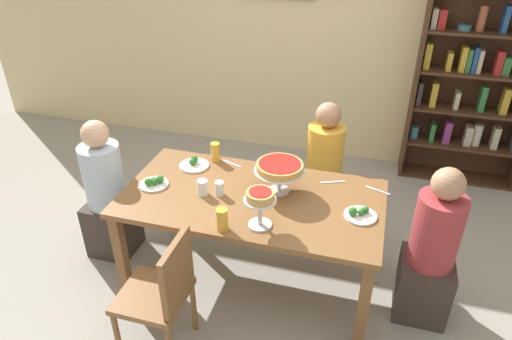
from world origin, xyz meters
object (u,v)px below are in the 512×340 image
(salad_plate_near_diner, at_px, (360,214))
(water_glass_clear_far, at_px, (203,188))
(diner_far_right, at_px, (323,176))
(chair_near_left, at_px, (163,291))
(beer_glass_amber_short, at_px, (222,219))
(cutlery_fork_near, at_px, (333,182))
(water_glass_clear_near, at_px, (220,188))
(deep_dish_pizza_stand, at_px, (280,168))
(salad_plate_far_diner, at_px, (194,164))
(dining_table, at_px, (252,206))
(salad_plate_spare, at_px, (154,183))
(cutlery_fork_far, at_px, (232,164))
(cutlery_knife_near, at_px, (378,190))
(beer_glass_amber_tall, at_px, (215,152))
(diner_head_east, at_px, (430,256))
(bookshelf, at_px, (479,69))
(personal_pizza_stand, at_px, (260,201))
(diner_head_west, at_px, (108,199))

(salad_plate_near_diner, bearing_deg, water_glass_clear_far, -177.87)
(diner_far_right, height_order, chair_near_left, diner_far_right)
(beer_glass_amber_short, distance_m, cutlery_fork_near, 0.93)
(chair_near_left, bearing_deg, water_glass_clear_near, -9.09)
(deep_dish_pizza_stand, height_order, salad_plate_far_diner, deep_dish_pizza_stand)
(deep_dish_pizza_stand, bearing_deg, water_glass_clear_far, -159.50)
(dining_table, bearing_deg, salad_plate_spare, -174.96)
(water_glass_clear_near, distance_m, cutlery_fork_far, 0.43)
(salad_plate_near_diner, xyz_separation_m, cutlery_fork_far, (-1.00, 0.41, -0.02))
(beer_glass_amber_short, bearing_deg, water_glass_clear_far, 128.41)
(diner_far_right, height_order, deep_dish_pizza_stand, diner_far_right)
(beer_glass_amber_short, bearing_deg, salad_plate_far_diner, 124.94)
(water_glass_clear_far, distance_m, cutlery_fork_near, 0.93)
(salad_plate_near_diner, distance_m, cutlery_knife_near, 0.35)
(salad_plate_near_diner, height_order, beer_glass_amber_tall, beer_glass_amber_tall)
(diner_head_east, relative_size, deep_dish_pizza_stand, 3.29)
(bookshelf, bearing_deg, beer_glass_amber_tall, -141.15)
(water_glass_clear_far, bearing_deg, diner_far_right, 50.78)
(bookshelf, xyz_separation_m, cutlery_fork_far, (-1.86, -1.63, -0.40))
(diner_head_east, distance_m, cutlery_knife_near, 0.55)
(beer_glass_amber_tall, bearing_deg, chair_near_left, -85.96)
(bookshelf, relative_size, chair_near_left, 2.54)
(deep_dish_pizza_stand, bearing_deg, salad_plate_spare, -168.66)
(chair_near_left, xyz_separation_m, personal_pizza_stand, (0.47, 0.46, 0.44))
(personal_pizza_stand, distance_m, water_glass_clear_far, 0.54)
(diner_far_right, bearing_deg, diner_head_west, -62.93)
(water_glass_clear_far, bearing_deg, chair_near_left, -90.12)
(diner_head_west, bearing_deg, salad_plate_spare, -8.54)
(personal_pizza_stand, height_order, salad_plate_near_diner, personal_pizza_stand)
(beer_glass_amber_short, relative_size, cutlery_fork_far, 0.81)
(diner_head_west, xyz_separation_m, beer_glass_amber_short, (1.10, -0.41, 0.32))
(salad_plate_spare, relative_size, cutlery_fork_far, 1.16)
(diner_far_right, distance_m, salad_plate_spare, 1.41)
(cutlery_fork_near, bearing_deg, beer_glass_amber_short, 29.30)
(cutlery_fork_near, bearing_deg, water_glass_clear_far, 3.42)
(deep_dish_pizza_stand, xyz_separation_m, beer_glass_amber_short, (-0.23, -0.51, -0.11))
(chair_near_left, height_order, salad_plate_far_diner, chair_near_left)
(deep_dish_pizza_stand, distance_m, cutlery_fork_near, 0.45)
(bookshelf, distance_m, cutlery_fork_near, 2.04)
(cutlery_knife_near, bearing_deg, deep_dish_pizza_stand, 36.44)
(beer_glass_amber_tall, distance_m, water_glass_clear_near, 0.49)
(beer_glass_amber_tall, bearing_deg, diner_far_right, 26.67)
(cutlery_knife_near, bearing_deg, water_glass_clear_far, 38.17)
(salad_plate_spare, bearing_deg, bookshelf, 42.13)
(salad_plate_far_diner, xyz_separation_m, beer_glass_amber_short, (0.47, -0.67, 0.06))
(deep_dish_pizza_stand, xyz_separation_m, water_glass_clear_near, (-0.38, -0.16, -0.13))
(bookshelf, xyz_separation_m, deep_dish_pizza_stand, (-1.42, -1.90, -0.22))
(personal_pizza_stand, xyz_separation_m, water_glass_clear_far, (-0.47, 0.23, -0.13))
(diner_far_right, xyz_separation_m, beer_glass_amber_short, (-0.45, -1.20, 0.32))
(diner_head_east, bearing_deg, chair_near_left, 26.20)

